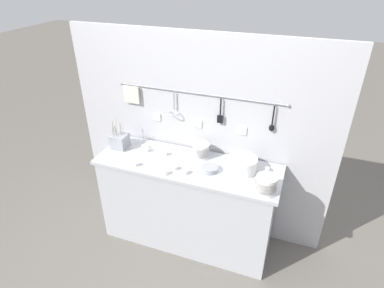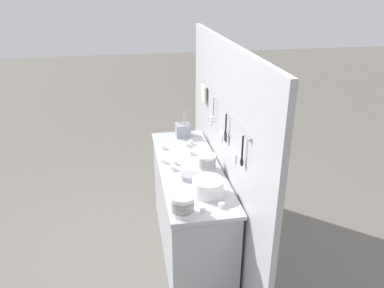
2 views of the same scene
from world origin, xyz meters
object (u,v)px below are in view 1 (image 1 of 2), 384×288
object	(u,v)px
cup_mid_row	(228,160)
cup_edge_far	(147,150)
cup_back_left	(267,170)
cup_edge_near	(185,172)
bowl_stack_tall_left	(266,185)
cup_beside_plates	(166,172)
cutlery_caddy	(120,141)
cup_centre	(175,168)
plate_stack	(243,164)
cup_back_right	(267,180)
bowl_stack_back_corner	(201,151)
cup_front_left	(136,164)
cup_front_right	(165,153)
cup_by_caddy	(144,147)
steel_mixing_bowl	(210,169)

from	to	relation	value
cup_mid_row	cup_edge_far	bearing A→B (deg)	-172.88
cup_back_left	cup_edge_near	distance (m)	0.66
bowl_stack_tall_left	cup_beside_plates	size ratio (longest dim) A/B	3.60
cutlery_caddy	cup_centre	xyz separation A→B (m)	(0.61, -0.17, -0.05)
plate_stack	cup_back_right	distance (m)	0.23
plate_stack	bowl_stack_back_corner	bearing A→B (deg)	168.53
plate_stack	cup_front_left	distance (m)	0.88
plate_stack	cup_mid_row	bearing A→B (deg)	148.53
cup_edge_far	cup_front_right	xyz separation A→B (m)	(0.18, 0.00, 0.00)
cup_centre	cup_beside_plates	xyz separation A→B (m)	(-0.04, -0.09, 0.00)
cup_edge_near	cup_front_right	bearing A→B (deg)	143.20
cup_by_caddy	plate_stack	bearing A→B (deg)	-2.03
steel_mixing_bowl	cup_by_caddy	xyz separation A→B (m)	(-0.67, 0.13, -0.00)
cup_centre	cup_mid_row	distance (m)	0.46
cup_edge_far	cup_front_left	size ratio (longest dim) A/B	1.00
cup_front_left	plate_stack	bearing A→B (deg)	15.84
bowl_stack_back_corner	plate_stack	distance (m)	0.39
cup_edge_far	cup_front_right	bearing A→B (deg)	0.41
cup_front_left	cup_by_caddy	bearing A→B (deg)	103.15
cup_front_left	cup_edge_near	bearing A→B (deg)	5.04
cup_edge_far	bowl_stack_back_corner	bearing A→B (deg)	9.44
steel_mixing_bowl	cup_centre	bearing A→B (deg)	-163.38
cutlery_caddy	cup_beside_plates	size ratio (longest dim) A/B	6.58
bowl_stack_back_corner	cup_by_caddy	size ratio (longest dim) A/B	3.34
bowl_stack_back_corner	cup_back_left	world-z (taller)	bowl_stack_back_corner
steel_mixing_bowl	cup_by_caddy	distance (m)	0.68
bowl_stack_tall_left	cup_by_caddy	xyz separation A→B (m)	(-1.14, 0.25, -0.05)
cup_front_right	cutlery_caddy	bearing A→B (deg)	-178.53
cup_beside_plates	cup_back_left	bearing A→B (deg)	22.97
cup_edge_near	cup_front_left	world-z (taller)	same
cup_mid_row	cup_back_left	bearing A→B (deg)	-5.55
bowl_stack_tall_left	cup_mid_row	distance (m)	0.48
cup_front_right	bowl_stack_tall_left	bearing A→B (deg)	-13.45
plate_stack	cup_centre	bearing A→B (deg)	-161.03
cup_centre	cup_front_left	bearing A→B (deg)	-169.33
cup_back_left	cutlery_caddy	bearing A→B (deg)	-177.06
cup_centre	cup_front_left	distance (m)	0.33
cup_back_left	cup_edge_far	distance (m)	1.06
cup_front_left	cup_beside_plates	world-z (taller)	same
bowl_stack_back_corner	cup_mid_row	size ratio (longest dim) A/B	3.34
bowl_stack_back_corner	cup_back_right	size ratio (longest dim) A/B	3.34
cup_centre	cup_by_caddy	world-z (taller)	same
cup_back_left	cup_beside_plates	xyz separation A→B (m)	(-0.76, -0.32, 0.00)
bowl_stack_back_corner	cup_mid_row	bearing A→B (deg)	2.36
cutlery_caddy	cup_centre	world-z (taller)	cutlery_caddy
steel_mixing_bowl	cup_by_caddy	size ratio (longest dim) A/B	3.15
cutlery_caddy	cup_centre	bearing A→B (deg)	-15.25
cup_back_left	cup_front_right	bearing A→B (deg)	-176.31
steel_mixing_bowl	cup_back_left	size ratio (longest dim) A/B	3.15
cup_back_left	cup_beside_plates	distance (m)	0.82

